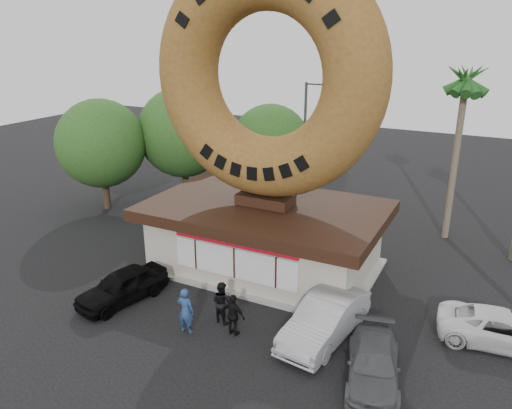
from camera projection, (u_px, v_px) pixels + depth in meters
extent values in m
plane|color=black|center=(199.00, 328.00, 19.83)|extent=(90.00, 90.00, 0.00)
cube|color=beige|center=(265.00, 239.00, 24.37)|extent=(10.00, 6.00, 3.00)
cube|color=#999993|center=(265.00, 265.00, 24.84)|extent=(10.60, 6.60, 0.15)
cube|color=#3F3F3F|center=(265.00, 209.00, 23.84)|extent=(10.00, 6.00, 0.10)
cube|color=black|center=(265.00, 210.00, 23.86)|extent=(11.20, 7.20, 0.55)
cube|color=silver|center=(235.00, 263.00, 21.79)|extent=(6.00, 0.12, 1.40)
cube|color=#B60F1F|center=(234.00, 242.00, 21.43)|extent=(6.00, 0.10, 0.45)
cube|color=black|center=(265.00, 199.00, 23.68)|extent=(2.60, 1.40, 0.50)
torus|color=#955F2B|center=(266.00, 76.00, 21.76)|extent=(10.88, 2.77, 10.88)
cylinder|color=#473321|center=(185.00, 175.00, 34.24)|extent=(0.44, 0.44, 3.30)
sphere|color=#1F4D1B|center=(183.00, 132.00, 33.23)|extent=(6.00, 6.00, 6.00)
cylinder|color=#473321|center=(270.00, 182.00, 33.65)|extent=(0.44, 0.44, 2.86)
sphere|color=#1F4D1B|center=(270.00, 144.00, 32.78)|extent=(5.20, 5.20, 5.20)
cylinder|color=#473321|center=(106.00, 186.00, 32.40)|extent=(0.44, 0.44, 3.08)
sphere|color=#1F4D1B|center=(101.00, 143.00, 31.46)|extent=(5.60, 5.60, 5.60)
cylinder|color=#726651|center=(455.00, 160.00, 26.89)|extent=(0.36, 0.36, 9.00)
cylinder|color=#59595E|center=(304.00, 144.00, 32.78)|extent=(0.18, 0.18, 8.00)
cylinder|color=#59595E|center=(320.00, 84.00, 31.08)|extent=(1.80, 0.12, 0.12)
cube|color=#59595E|center=(334.00, 86.00, 30.72)|extent=(0.45, 0.20, 0.12)
imported|color=navy|center=(186.00, 311.00, 19.24)|extent=(0.71, 0.49, 1.90)
imported|color=black|center=(221.00, 302.00, 19.99)|extent=(0.97, 0.82, 1.76)
imported|color=black|center=(233.00, 315.00, 19.11)|extent=(1.05, 0.52, 1.72)
imported|color=black|center=(122.00, 286.00, 21.55)|extent=(2.63, 4.45, 1.42)
imported|color=#A6A6AB|center=(325.00, 319.00, 18.94)|extent=(2.35, 5.08, 1.61)
imported|color=#535658|center=(373.00, 364.00, 16.74)|extent=(2.66, 4.49, 1.22)
imported|color=silver|center=(503.00, 329.00, 18.61)|extent=(4.89, 2.64, 1.30)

